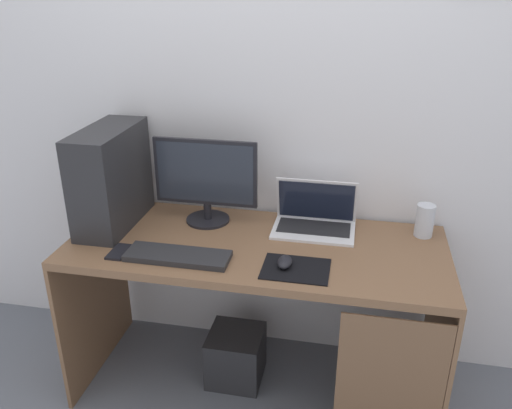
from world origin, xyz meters
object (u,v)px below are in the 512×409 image
(pc_tower, at_px, (111,177))
(keyboard, at_px, (178,256))
(subwoofer, at_px, (236,356))
(mouse_left, at_px, (285,262))
(speaker, at_px, (425,221))
(monitor, at_px, (206,181))
(laptop, at_px, (314,220))
(cell_phone, at_px, (119,252))

(pc_tower, distance_m, keyboard, 0.51)
(subwoofer, bearing_deg, mouse_left, -37.12)
(pc_tower, relative_size, subwoofer, 1.82)
(speaker, height_order, keyboard, speaker)
(pc_tower, distance_m, mouse_left, 0.87)
(monitor, relative_size, keyboard, 1.11)
(monitor, bearing_deg, laptop, 2.31)
(cell_phone, bearing_deg, mouse_left, 2.01)
(speaker, bearing_deg, cell_phone, -161.64)
(pc_tower, height_order, subwoofer, pc_tower)
(laptop, distance_m, cell_phone, 0.85)
(laptop, xyz_separation_m, speaker, (0.47, 0.03, 0.03))
(keyboard, relative_size, cell_phone, 3.23)
(cell_phone, relative_size, subwoofer, 0.51)
(keyboard, bearing_deg, mouse_left, 2.67)
(monitor, bearing_deg, cell_phone, -126.73)
(monitor, height_order, speaker, monitor)
(pc_tower, bearing_deg, subwoofer, -4.95)
(pc_tower, height_order, speaker, pc_tower)
(speaker, relative_size, subwoofer, 0.57)
(monitor, distance_m, laptop, 0.51)
(monitor, relative_size, cell_phone, 3.60)
(speaker, bearing_deg, laptop, -176.55)
(laptop, xyz_separation_m, mouse_left, (-0.08, -0.36, -0.02))
(speaker, bearing_deg, pc_tower, -173.93)
(pc_tower, distance_m, cell_phone, 0.37)
(mouse_left, bearing_deg, monitor, 140.67)
(mouse_left, bearing_deg, laptop, 77.42)
(pc_tower, distance_m, speaker, 1.38)
(subwoofer, bearing_deg, laptop, 26.69)
(speaker, distance_m, mouse_left, 0.67)
(speaker, relative_size, cell_phone, 1.11)
(laptop, height_order, keyboard, laptop)
(speaker, relative_size, mouse_left, 1.51)
(monitor, distance_m, mouse_left, 0.56)
(mouse_left, relative_size, cell_phone, 0.74)
(monitor, height_order, subwoofer, monitor)
(laptop, bearing_deg, monitor, -177.69)
(pc_tower, distance_m, subwoofer, 1.02)
(pc_tower, height_order, cell_phone, pc_tower)
(pc_tower, height_order, monitor, pc_tower)
(keyboard, height_order, cell_phone, keyboard)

